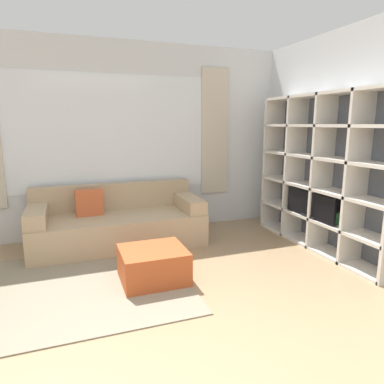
# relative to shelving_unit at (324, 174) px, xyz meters

# --- Properties ---
(wall_back) EXTENTS (6.33, 0.11, 2.70)m
(wall_back) POSITION_rel_shelving_unit_xyz_m (-2.42, 1.55, 0.40)
(wall_back) COLOR silver
(wall_back) RESTS_ON ground_plane
(wall_right) EXTENTS (0.07, 4.55, 2.70)m
(wall_right) POSITION_rel_shelving_unit_xyz_m (0.18, -0.16, 0.39)
(wall_right) COLOR silver
(wall_right) RESTS_ON ground_plane
(area_rug) EXTENTS (2.60, 1.88, 0.01)m
(area_rug) POSITION_rel_shelving_unit_xyz_m (-3.24, -0.07, -0.95)
(area_rug) COLOR gray
(area_rug) RESTS_ON ground_plane
(shelving_unit) EXTENTS (0.35, 2.22, 1.95)m
(shelving_unit) POSITION_rel_shelving_unit_xyz_m (0.00, 0.00, 0.00)
(shelving_unit) COLOR #515660
(shelving_unit) RESTS_ON ground_plane
(couch_main) EXTENTS (2.18, 0.94, 0.76)m
(couch_main) POSITION_rel_shelving_unit_xyz_m (-2.43, 1.04, -0.68)
(couch_main) COLOR tan
(couch_main) RESTS_ON ground_plane
(ottoman) EXTENTS (0.65, 0.58, 0.34)m
(ottoman) POSITION_rel_shelving_unit_xyz_m (-2.26, -0.21, -0.79)
(ottoman) COLOR #B74C23
(ottoman) RESTS_ON ground_plane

